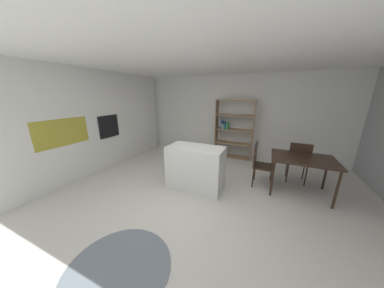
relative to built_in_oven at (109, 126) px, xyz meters
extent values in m
plane|color=beige|center=(2.73, -0.54, -1.14)|extent=(9.50, 9.50, 0.00)
cube|color=white|center=(2.73, -0.54, 1.45)|extent=(6.90, 5.97, 0.06)
cube|color=silver|center=(2.73, 2.42, 0.14)|extent=(6.90, 0.06, 2.56)
cube|color=silver|center=(-0.34, -0.54, 0.14)|extent=(0.64, 5.38, 2.56)
cube|color=#9E932D|center=(-0.02, -1.15, 0.05)|extent=(0.01, 1.08, 0.57)
cube|color=black|center=(0.00, 0.00, 0.00)|extent=(0.04, 0.59, 0.59)
cylinder|color=#B7BABC|center=(-0.03, 0.00, 0.24)|extent=(0.02, 0.47, 0.02)
cube|color=silver|center=(2.61, -0.15, -0.68)|extent=(1.17, 0.60, 0.92)
cube|color=#997551|center=(2.39, 2.12, -0.23)|extent=(0.02, 0.35, 1.81)
cube|color=#997551|center=(3.53, 2.12, -0.23)|extent=(0.02, 0.35, 1.81)
cube|color=#997551|center=(2.96, 2.12, 0.67)|extent=(1.16, 0.35, 0.02)
cube|color=#997551|center=(2.96, 2.12, -1.13)|extent=(1.16, 0.35, 0.02)
cube|color=#997551|center=(2.96, 2.12, -0.67)|extent=(1.12, 0.35, 0.02)
cube|color=#997551|center=(2.96, 2.12, -0.23)|extent=(1.12, 0.35, 0.02)
cube|color=#997551|center=(2.96, 2.12, 0.21)|extent=(1.12, 0.35, 0.02)
cube|color=#338E4C|center=(2.46, 2.12, -0.99)|extent=(0.04, 0.29, 0.24)
cube|color=#2D6BAD|center=(2.51, 2.12, -1.01)|extent=(0.04, 0.29, 0.22)
cube|color=orange|center=(2.57, 2.12, -1.01)|extent=(0.05, 0.29, 0.21)
cube|color=silver|center=(2.65, 2.12, -0.99)|extent=(0.06, 0.29, 0.25)
cube|color=#2D6BAD|center=(2.57, 2.12, -0.10)|extent=(0.04, 0.29, 0.25)
cube|color=gold|center=(2.62, 2.12, -0.15)|extent=(0.04, 0.29, 0.14)
cube|color=#2D6BAD|center=(2.67, 2.12, -0.12)|extent=(0.05, 0.29, 0.19)
cube|color=#338E4C|center=(2.75, 2.12, -0.12)|extent=(0.05, 0.29, 0.19)
cylinder|color=slate|center=(2.52, -2.23, -1.13)|extent=(1.22, 1.22, 0.01)
cube|color=black|center=(4.63, 0.54, -0.39)|extent=(1.14, 0.84, 0.03)
cylinder|color=black|center=(4.12, 0.17, -0.77)|extent=(0.04, 0.04, 0.73)
cylinder|color=black|center=(5.14, 0.17, -0.77)|extent=(0.04, 0.04, 0.73)
cylinder|color=black|center=(4.12, 0.90, -0.77)|extent=(0.04, 0.04, 0.73)
cylinder|color=black|center=(5.14, 0.90, -0.77)|extent=(0.04, 0.04, 0.73)
cube|color=black|center=(4.63, 1.08, -0.67)|extent=(0.43, 0.43, 0.03)
cube|color=black|center=(4.63, 0.88, -0.41)|extent=(0.42, 0.04, 0.48)
cylinder|color=black|center=(4.82, 1.25, -0.91)|extent=(0.03, 0.03, 0.46)
cylinder|color=black|center=(4.46, 1.26, -0.91)|extent=(0.03, 0.03, 0.46)
cylinder|color=black|center=(4.81, 0.89, -0.91)|extent=(0.03, 0.03, 0.46)
cylinder|color=black|center=(4.45, 0.90, -0.91)|extent=(0.03, 0.03, 0.46)
cube|color=black|center=(3.94, 0.54, -0.68)|extent=(0.44, 0.45, 0.03)
cube|color=black|center=(3.74, 0.54, -0.42)|extent=(0.04, 0.44, 0.49)
cylinder|color=black|center=(4.12, 0.34, -0.91)|extent=(0.03, 0.03, 0.45)
cylinder|color=black|center=(4.13, 0.72, -0.91)|extent=(0.03, 0.03, 0.45)
cylinder|color=black|center=(3.75, 0.35, -0.91)|extent=(0.03, 0.03, 0.45)
cylinder|color=black|center=(3.76, 0.73, -0.91)|extent=(0.03, 0.03, 0.45)
camera|label=1|loc=(3.93, -3.27, 0.83)|focal=16.10mm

